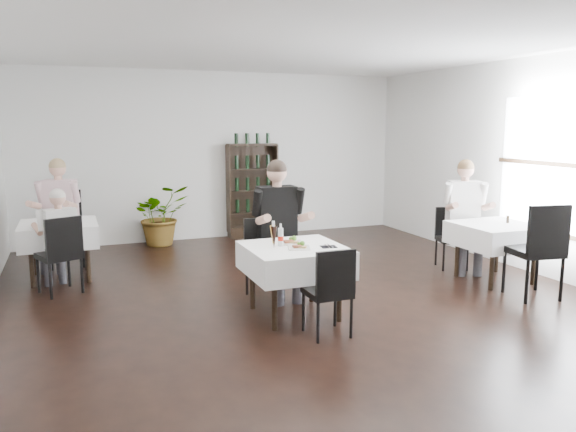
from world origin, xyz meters
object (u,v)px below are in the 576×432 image
Objects in this scene: potted_tree at (161,215)px; diner_main at (279,218)px; main_table at (295,260)px; wine_shelf at (252,191)px.

potted_tree is 0.63× the size of diner_main.
diner_main is (0.08, 0.69, 0.34)m from main_table.
main_table is at bearing -101.78° from wine_shelf.
potted_tree is (-0.80, 4.20, -0.10)m from main_table.
potted_tree reaches higher than main_table.
wine_shelf is at bearing 3.85° from potted_tree.
main_table is 4.28m from potted_tree.
wine_shelf is 1.06× the size of diner_main.
diner_main is (-0.82, -3.63, 0.12)m from wine_shelf.
diner_main is (0.88, -3.51, 0.44)m from potted_tree.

